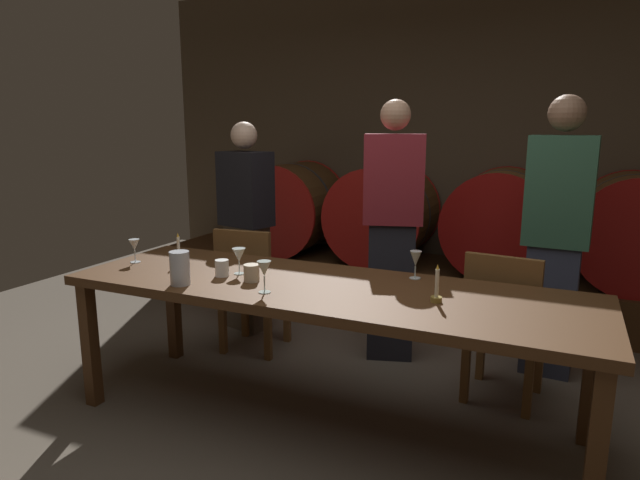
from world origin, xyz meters
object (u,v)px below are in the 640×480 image
object	(u,v)px
wine_glass_far_left	(134,246)
cup_left	(222,268)
chair_left	(250,284)
wine_glass_center_right	(264,270)
guest_center	(392,230)
wine_glass_center_left	(239,256)
wine_barrel_center_left	(383,214)
chair_right	(504,321)
wine_barrel_center_right	(501,222)
wine_glass_far_right	(416,260)
guest_right	(556,236)
guest_left	(247,226)
wine_barrel_far_left	(291,208)
candle_right	(437,292)
wine_barrel_far_right	(633,231)
pitcher	(180,268)
dining_table	(323,298)
candle_left	(179,256)
cup_right	(252,273)

from	to	relation	value
wine_glass_far_left	cup_left	bearing A→B (deg)	-3.63
chair_left	wine_glass_center_right	xyz separation A→B (m)	(0.63, -0.88, 0.38)
guest_center	wine_glass_center_left	bearing A→B (deg)	43.04
wine_barrel_center_left	chair_right	size ratio (longest dim) A/B	0.97
wine_barrel_center_right	wine_glass_far_right	size ratio (longest dim) A/B	5.77
cup_left	guest_right	bearing A→B (deg)	37.00
wine_barrel_center_left	guest_left	bearing A→B (deg)	-122.44
guest_center	wine_glass_center_left	xyz separation A→B (m)	(-0.57, -0.97, -0.02)
guest_center	wine_glass_center_right	bearing A→B (deg)	60.76
wine_barrel_center_left	chair_right	bearing A→B (deg)	-52.29
wine_barrel_center_right	guest_left	size ratio (longest dim) A/B	0.54
wine_barrel_far_left	cup_left	xyz separation A→B (m)	(0.74, -2.24, 0.02)
wine_barrel_far_left	chair_left	world-z (taller)	wine_barrel_far_left
wine_glass_center_left	wine_glass_far_right	bearing A→B (deg)	18.80
wine_barrel_far_left	candle_right	distance (m)	2.91
chair_left	cup_left	bearing A→B (deg)	105.30
chair_right	guest_center	size ratio (longest dim) A/B	0.51
chair_right	guest_center	world-z (taller)	guest_center
candle_right	guest_center	bearing A→B (deg)	117.16
wine_glass_far_left	wine_glass_far_right	xyz separation A→B (m)	(1.60, 0.34, 0.00)
chair_left	guest_left	xyz separation A→B (m)	(-0.26, 0.39, 0.32)
wine_glass_center_right	wine_barrel_center_left	bearing A→B (deg)	94.24
wine_barrel_far_right	guest_center	xyz separation A→B (m)	(-1.50, -1.20, 0.10)
wine_glass_far_right	guest_right	bearing A→B (deg)	51.81
wine_barrel_center_left	pitcher	world-z (taller)	wine_barrel_center_left
dining_table	pitcher	distance (m)	0.74
wine_barrel_far_right	dining_table	world-z (taller)	wine_barrel_far_right
wine_glass_center_right	cup_left	bearing A→B (deg)	155.28
wine_barrel_far_right	candle_left	size ratio (longest dim) A/B	4.67
wine_glass_far_right	wine_barrel_center_left	bearing A→B (deg)	112.65
wine_glass_center_right	wine_barrel_far_left	bearing A→B (deg)	114.55
chair_right	pitcher	bearing A→B (deg)	37.37
dining_table	chair_right	world-z (taller)	chair_right
wine_barrel_far_right	chair_right	bearing A→B (deg)	-115.21
chair_right	pitcher	size ratio (longest dim) A/B	5.11
wine_glass_far_left	wine_glass_center_left	distance (m)	0.70
cup_right	wine_glass_center_right	bearing A→B (deg)	-42.05
wine_barrel_far_left	wine_barrel_center_right	distance (m)	1.92
candle_right	wine_barrel_far_left	bearing A→B (deg)	130.52
wine_glass_far_left	cup_left	size ratio (longest dim) A/B	1.57
dining_table	wine_glass_far_right	bearing A→B (deg)	38.45
chair_left	cup_right	xyz separation A→B (m)	(0.47, -0.74, 0.31)
cup_left	wine_barrel_far_left	bearing A→B (deg)	108.31
wine_glass_far_left	wine_barrel_far_left	bearing A→B (deg)	92.66
wine_barrel_center_right	wine_glass_far_left	world-z (taller)	wine_barrel_center_right
chair_right	cup_right	distance (m)	1.42
wine_barrel_center_left	wine_glass_far_left	size ratio (longest dim) A/B	6.15
candle_right	pitcher	world-z (taller)	candle_right
wine_barrel_center_left	wine_glass_center_right	bearing A→B (deg)	-85.76
dining_table	cup_left	world-z (taller)	cup_left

